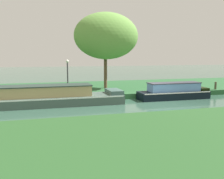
{
  "coord_description": "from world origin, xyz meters",
  "views": [
    {
      "loc": [
        -7.65,
        -15.82,
        3.3
      ],
      "look_at": [
        -2.9,
        1.2,
        0.9
      ],
      "focal_mm": 40.54,
      "sensor_mm": 36.0,
      "label": 1
    }
  ],
  "objects_px": {
    "slate_narrowboat": "(43,97)",
    "lamp_post": "(68,72)",
    "willow_tree_left": "(106,36)",
    "black_barge": "(174,92)",
    "mooring_post_near": "(216,86)"
  },
  "relations": [
    {
      "from": "slate_narrowboat",
      "to": "lamp_post",
      "type": "xyz_separation_m",
      "value": [
        1.89,
        2.34,
        1.49
      ]
    },
    {
      "from": "willow_tree_left",
      "to": "black_barge",
      "type": "bearing_deg",
      "value": -45.84
    },
    {
      "from": "willow_tree_left",
      "to": "mooring_post_near",
      "type": "xyz_separation_m",
      "value": [
        8.85,
        -3.06,
        -4.21
      ]
    },
    {
      "from": "slate_narrowboat",
      "to": "mooring_post_near",
      "type": "height_order",
      "value": "slate_narrowboat"
    },
    {
      "from": "slate_narrowboat",
      "to": "lamp_post",
      "type": "relative_size",
      "value": 4.25
    },
    {
      "from": "black_barge",
      "to": "slate_narrowboat",
      "type": "height_order",
      "value": "slate_narrowboat"
    },
    {
      "from": "willow_tree_left",
      "to": "lamp_post",
      "type": "distance_m",
      "value": 5.0
    },
    {
      "from": "black_barge",
      "to": "slate_narrowboat",
      "type": "bearing_deg",
      "value": -180.0
    },
    {
      "from": "lamp_post",
      "to": "mooring_post_near",
      "type": "bearing_deg",
      "value": -4.92
    },
    {
      "from": "willow_tree_left",
      "to": "mooring_post_near",
      "type": "height_order",
      "value": "willow_tree_left"
    },
    {
      "from": "lamp_post",
      "to": "willow_tree_left",
      "type": "bearing_deg",
      "value": 29.17
    },
    {
      "from": "willow_tree_left",
      "to": "mooring_post_near",
      "type": "bearing_deg",
      "value": -19.07
    },
    {
      "from": "mooring_post_near",
      "to": "slate_narrowboat",
      "type": "bearing_deg",
      "value": -174.93
    },
    {
      "from": "mooring_post_near",
      "to": "black_barge",
      "type": "bearing_deg",
      "value": -164.74
    },
    {
      "from": "black_barge",
      "to": "lamp_post",
      "type": "distance_m",
      "value": 8.25
    }
  ]
}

